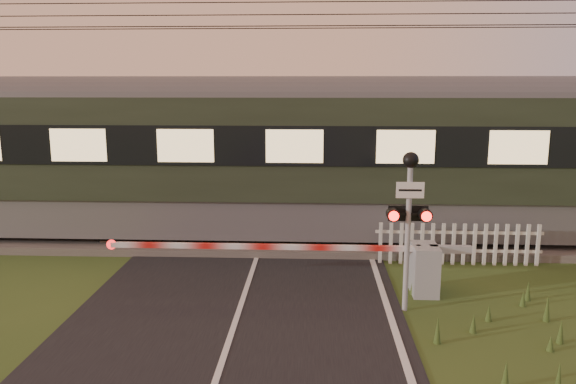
{
  "coord_description": "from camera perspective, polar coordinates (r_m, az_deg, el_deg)",
  "views": [
    {
      "loc": [
        1.36,
        -7.99,
        4.14
      ],
      "look_at": [
        0.83,
        3.2,
        1.95
      ],
      "focal_mm": 35.0,
      "sensor_mm": 36.0,
      "label": 1
    }
  ],
  "objects": [
    {
      "name": "ground",
      "position": [
        9.1,
        -6.43,
        -16.07
      ],
      "size": [
        160.0,
        160.0,
        0.0
      ],
      "primitive_type": "plane",
      "color": "#30481B",
      "rests_on": "ground"
    },
    {
      "name": "road",
      "position": [
        8.89,
        -6.56,
        -16.7
      ],
      "size": [
        6.0,
        140.0,
        0.03
      ],
      "color": "black",
      "rests_on": "ground"
    },
    {
      "name": "track_bed",
      "position": [
        15.12,
        -2.57,
        -4.6
      ],
      "size": [
        140.0,
        3.4,
        0.39
      ],
      "color": "#47423D",
      "rests_on": "ground"
    },
    {
      "name": "overhead_wires",
      "position": [
        14.64,
        -2.76,
        17.25
      ],
      "size": [
        120.0,
        0.62,
        0.62
      ],
      "color": "black",
      "rests_on": "ground"
    },
    {
      "name": "boom_gate",
      "position": [
        11.47,
        11.59,
        -7.33
      ],
      "size": [
        7.29,
        0.77,
        1.02
      ],
      "color": "gray",
      "rests_on": "ground"
    },
    {
      "name": "crossing_signal",
      "position": [
        10.22,
        12.19,
        -1.13
      ],
      "size": [
        0.75,
        0.33,
        2.95
      ],
      "color": "gray",
      "rests_on": "ground"
    },
    {
      "name": "picket_fence",
      "position": [
        13.53,
        16.95,
        -5.07
      ],
      "size": [
        3.82,
        0.08,
        0.98
      ],
      "color": "silver",
      "rests_on": "ground"
    }
  ]
}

